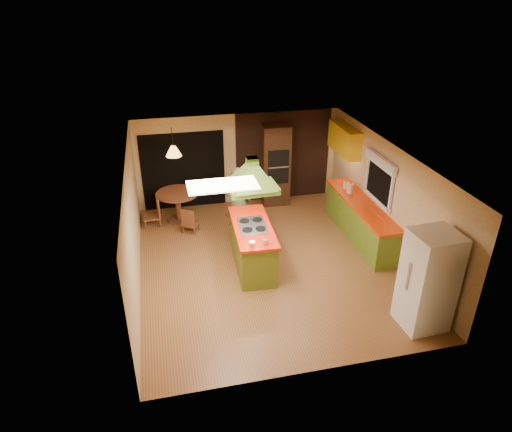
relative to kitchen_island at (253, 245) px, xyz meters
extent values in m
plane|color=#985F32|center=(0.33, 0.03, -0.50)|extent=(6.50, 6.50, 0.00)
plane|color=beige|center=(0.33, 3.28, 0.75)|extent=(5.50, 0.00, 5.50)
plane|color=beige|center=(0.33, -3.22, 0.75)|extent=(5.50, 0.00, 5.50)
plane|color=beige|center=(-2.42, 0.03, 0.75)|extent=(0.00, 6.50, 6.50)
plane|color=beige|center=(3.08, 0.03, 0.75)|extent=(0.00, 6.50, 6.50)
plane|color=silver|center=(0.33, 0.03, 2.00)|extent=(6.50, 6.50, 0.00)
cube|color=#381E14|center=(1.58, 3.26, 0.75)|extent=(2.64, 0.03, 2.50)
cube|color=black|center=(-1.17, 3.26, 0.55)|extent=(2.20, 0.03, 2.10)
cube|color=olive|center=(2.78, 0.63, -0.07)|extent=(0.58, 3.00, 0.86)
cube|color=#E53807|center=(2.78, 0.63, 0.39)|extent=(0.62, 3.05, 0.06)
cube|color=yellow|center=(2.90, 2.23, 1.45)|extent=(0.34, 1.40, 0.70)
cube|color=black|center=(3.05, 0.43, 1.05)|extent=(0.03, 1.16, 0.96)
cube|color=white|center=(3.00, 0.43, 1.52)|extent=(0.10, 1.35, 0.22)
cube|color=white|center=(-0.77, -1.17, 1.99)|extent=(1.20, 0.60, 0.03)
cube|color=olive|center=(0.00, 0.00, -0.04)|extent=(0.82, 1.92, 0.92)
cube|color=#FB2508|center=(0.00, 0.00, 0.45)|extent=(0.88, 2.00, 0.06)
cube|color=silver|center=(0.00, 0.00, 0.49)|extent=(0.61, 0.85, 0.02)
cube|color=#53741D|center=(0.00, 0.00, 1.35)|extent=(1.02, 0.75, 0.12)
pyramid|color=#53741D|center=(0.00, 0.00, 1.86)|extent=(1.02, 0.75, 0.45)
cube|color=#53741D|center=(0.00, 0.00, 1.93)|extent=(0.22, 0.22, 0.14)
imported|color=#525F32|center=(-0.05, 1.34, 0.40)|extent=(0.67, 0.45, 1.79)
cube|color=white|center=(2.57, -2.54, 0.44)|extent=(0.81, 0.77, 1.88)
cube|color=#412615|center=(1.30, 2.98, 0.61)|extent=(0.77, 0.63, 2.22)
cube|color=black|center=(1.30, 2.68, 0.91)|extent=(0.57, 0.06, 0.45)
cube|color=black|center=(1.30, 2.68, 0.41)|extent=(0.57, 0.06, 0.45)
cylinder|color=brown|center=(-1.41, 2.46, 0.28)|extent=(1.07, 1.07, 0.05)
cylinder|color=brown|center=(-1.41, 2.46, -0.10)|extent=(0.14, 0.14, 0.75)
cylinder|color=brown|center=(-1.41, 2.46, -0.47)|extent=(0.60, 0.60, 0.05)
cone|color=#FF9E3F|center=(-1.41, 2.46, 1.40)|extent=(0.47, 0.47, 0.25)
cylinder|color=beige|center=(2.73, 1.25, 0.54)|extent=(0.20, 0.20, 0.24)
cylinder|color=#F9E8C8|center=(2.73, 1.30, 0.51)|extent=(0.13, 0.13, 0.18)
cylinder|color=beige|center=(2.73, 1.50, 0.51)|extent=(0.16, 0.16, 0.18)
camera|label=1|loc=(-1.78, -8.23, 5.09)|focal=32.00mm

